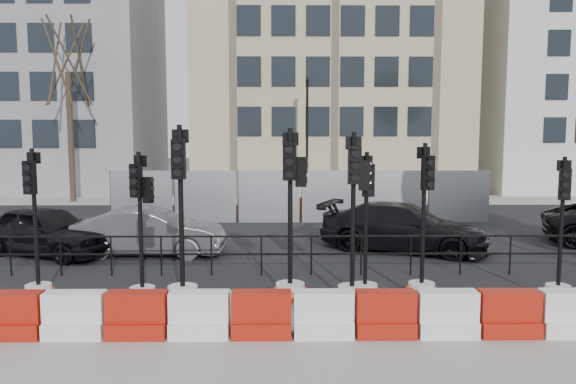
{
  "coord_description": "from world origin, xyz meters",
  "views": [
    {
      "loc": [
        -0.7,
        -12.01,
        3.5
      ],
      "look_at": [
        -0.54,
        3.0,
        1.85
      ],
      "focal_mm": 35.0,
      "sensor_mm": 36.0,
      "label": 1
    }
  ],
  "objects_px": {
    "traffic_signal_h": "(559,273)",
    "traffic_signal_d": "(291,263)",
    "car_a": "(47,231)",
    "traffic_signal_a": "(37,272)",
    "car_c": "(403,227)"
  },
  "relations": [
    {
      "from": "car_a",
      "to": "car_c",
      "type": "height_order",
      "value": "car_a"
    },
    {
      "from": "traffic_signal_a",
      "to": "traffic_signal_h",
      "type": "distance_m",
      "value": 10.6
    },
    {
      "from": "traffic_signal_h",
      "to": "car_c",
      "type": "xyz_separation_m",
      "value": [
        -2.11,
        4.94,
        0.08
      ]
    },
    {
      "from": "traffic_signal_h",
      "to": "traffic_signal_d",
      "type": "bearing_deg",
      "value": -163.79
    },
    {
      "from": "traffic_signal_d",
      "to": "car_a",
      "type": "bearing_deg",
      "value": 152.43
    },
    {
      "from": "traffic_signal_d",
      "to": "car_a",
      "type": "xyz_separation_m",
      "value": [
        -6.77,
        4.48,
        -0.14
      ]
    },
    {
      "from": "traffic_signal_a",
      "to": "car_a",
      "type": "relative_size",
      "value": 0.7
    },
    {
      "from": "traffic_signal_d",
      "to": "traffic_signal_h",
      "type": "height_order",
      "value": "traffic_signal_d"
    },
    {
      "from": "car_a",
      "to": "traffic_signal_d",
      "type": "bearing_deg",
      "value": -99.64
    },
    {
      "from": "traffic_signal_d",
      "to": "traffic_signal_h",
      "type": "relative_size",
      "value": 1.19
    },
    {
      "from": "traffic_signal_a",
      "to": "traffic_signal_h",
      "type": "height_order",
      "value": "traffic_signal_a"
    },
    {
      "from": "traffic_signal_d",
      "to": "traffic_signal_h",
      "type": "bearing_deg",
      "value": 6.37
    },
    {
      "from": "car_a",
      "to": "traffic_signal_h",
      "type": "bearing_deg",
      "value": -86.09
    },
    {
      "from": "traffic_signal_a",
      "to": "car_c",
      "type": "relative_size",
      "value": 0.6
    },
    {
      "from": "traffic_signal_d",
      "to": "traffic_signal_h",
      "type": "xyz_separation_m",
      "value": [
        5.46,
        0.04,
        -0.23
      ]
    }
  ]
}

